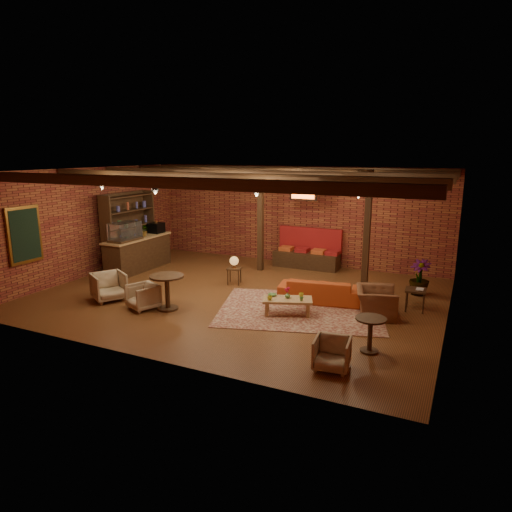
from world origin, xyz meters
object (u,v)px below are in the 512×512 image
at_px(round_table_left, 167,286).
at_px(armchair_a, 109,285).
at_px(armchair_right, 376,298).
at_px(plant_tall, 422,242).
at_px(sofa, 320,290).
at_px(coffee_table, 287,300).
at_px(round_table_right, 370,329).
at_px(armchair_far, 332,352).
at_px(side_table_book, 416,291).
at_px(side_table_lamp, 234,263).
at_px(armchair_b, 143,295).

height_order(round_table_left, armchair_a, round_table_left).
xyz_separation_m(round_table_left, armchair_right, (4.55, 1.64, -0.13)).
bearing_deg(plant_tall, sofa, -142.39).
distance_m(coffee_table, plant_tall, 3.99).
xyz_separation_m(round_table_right, armchair_far, (-0.45, -0.98, -0.14)).
relative_size(coffee_table, round_table_left, 1.49).
bearing_deg(sofa, armchair_far, 101.09).
xyz_separation_m(sofa, armchair_a, (-4.85, -2.14, 0.09)).
height_order(coffee_table, side_table_book, coffee_table).
distance_m(coffee_table, round_table_left, 2.84).
bearing_deg(coffee_table, armchair_far, -52.28).
bearing_deg(plant_tall, armchair_far, -99.94).
xyz_separation_m(sofa, coffee_table, (-0.41, -1.20, 0.05)).
xyz_separation_m(round_table_left, side_table_book, (5.31, 2.42, -0.08)).
xyz_separation_m(side_table_lamp, side_table_book, (4.88, -0.13, -0.12)).
distance_m(round_table_right, armchair_far, 1.08).
height_order(armchair_a, side_table_book, armchair_a).
bearing_deg(armchair_a, round_table_right, -61.89).
xyz_separation_m(side_table_book, plant_tall, (-0.06, 1.32, 0.91)).
distance_m(side_table_book, armchair_far, 3.84).
xyz_separation_m(sofa, round_table_right, (1.72, -2.40, 0.15)).
height_order(round_table_left, plant_tall, plant_tall).
distance_m(armchair_b, side_table_book, 6.43).
xyz_separation_m(round_table_right, plant_tall, (0.44, 4.07, 0.95)).
relative_size(round_table_left, side_table_book, 1.54).
distance_m(round_table_left, plant_tall, 6.51).
distance_m(armchair_a, plant_tall, 8.04).
height_order(sofa, coffee_table, coffee_table).
height_order(round_table_left, side_table_book, round_table_left).
relative_size(armchair_b, armchair_right, 0.66).
bearing_deg(round_table_left, sofa, 33.84).
xyz_separation_m(coffee_table, round_table_right, (2.13, -1.20, 0.11)).
bearing_deg(side_table_book, armchair_right, -134.57).
relative_size(coffee_table, round_table_right, 1.85).
distance_m(coffee_table, side_table_lamp, 2.82).
bearing_deg(sofa, side_table_book, 179.18).
bearing_deg(plant_tall, armchair_b, -145.71).
distance_m(coffee_table, armchair_far, 2.75).
distance_m(side_table_lamp, plant_tall, 5.03).
relative_size(sofa, armchair_right, 2.02).
bearing_deg(armchair_a, armchair_far, -71.05).
height_order(sofa, side_table_book, sofa).
height_order(sofa, plant_tall, plant_tall).
relative_size(sofa, round_table_left, 2.42).
xyz_separation_m(round_table_left, armchair_b, (-0.55, -0.22, -0.24)).
relative_size(armchair_far, plant_tall, 0.22).
xyz_separation_m(armchair_right, side_table_book, (0.77, 0.78, 0.05)).
relative_size(armchair_a, plant_tall, 0.28).
bearing_deg(sofa, side_table_lamp, -19.61).
bearing_deg(side_table_book, round_table_left, -155.52).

